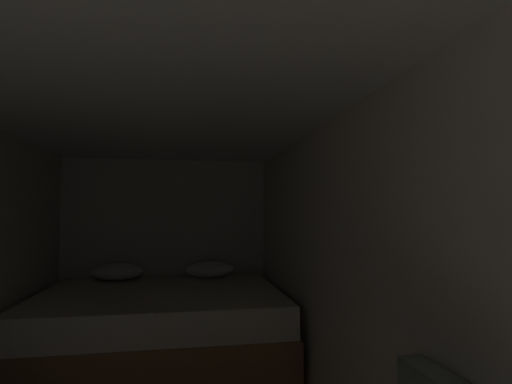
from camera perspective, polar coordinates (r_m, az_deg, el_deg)
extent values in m
cube|color=beige|center=(4.64, -12.83, -8.13)|extent=(2.35, 0.05, 2.05)
cube|color=beige|center=(2.47, 12.87, -12.66)|extent=(0.05, 4.71, 2.05)
cube|color=white|center=(2.34, -15.07, 12.76)|extent=(2.35, 4.71, 0.05)
cube|color=olive|center=(3.88, -13.61, -20.84)|extent=(2.13, 1.72, 0.50)
cube|color=beige|center=(3.78, -13.53, -15.45)|extent=(2.09, 1.68, 0.25)
ellipsoid|color=white|center=(4.41, -19.37, -10.79)|extent=(0.52, 0.36, 0.17)
ellipsoid|color=white|center=(4.37, -6.63, -11.02)|extent=(0.52, 0.36, 0.17)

